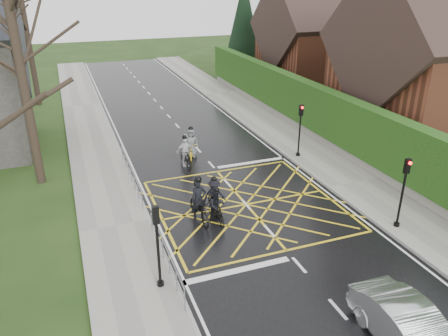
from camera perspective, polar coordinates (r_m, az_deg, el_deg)
ground at (r=20.54m, az=2.90°, el=-4.79°), size 120.00×120.00×0.00m
road at (r=20.54m, az=2.90°, el=-4.78°), size 9.00×80.00×0.01m
sidewalk_right at (r=23.32m, az=16.59°, el=-1.96°), size 3.00×80.00×0.15m
sidewalk_left at (r=19.21m, az=-13.93°, el=-7.46°), size 3.00×80.00×0.15m
stone_wall at (r=28.67m, az=12.50°, el=3.94°), size 0.50×38.00×0.70m
hedge at (r=28.14m, az=12.82°, el=7.30°), size 0.90×38.00×2.80m
house_near at (r=30.52m, az=26.75°, el=11.74°), size 11.80×9.80×11.30m
house_far at (r=41.30m, az=12.41°, el=15.69°), size 9.80×8.80×10.30m
conifer at (r=46.42m, az=2.59°, el=17.83°), size 4.60×4.60×10.00m
tree_near at (r=22.65m, az=-25.96°, el=16.73°), size 9.24×9.24×11.44m
tree_far at (r=38.65m, az=-24.72°, el=17.89°), size 8.40×8.40×10.40m
railing_south at (r=16.05m, az=-7.63°, el=-10.70°), size 0.05×5.04×1.03m
railing_north at (r=22.56m, az=-12.08°, el=-0.35°), size 0.05×6.04×1.03m
traffic_light_ne at (r=25.46m, az=9.85°, el=4.76°), size 0.24×0.31×3.21m
traffic_light_se at (r=19.26m, az=22.26°, el=-3.16°), size 0.24×0.31×3.21m
traffic_light_sw at (r=14.68m, az=-8.63°, el=-10.27°), size 0.24×0.31×3.21m
cyclist_rear at (r=19.02m, az=-3.25°, el=-4.98°), size 0.89×2.18×2.07m
cyclist_back at (r=18.90m, az=-0.89°, el=-5.34°), size 0.73×1.63×1.63m
cyclist_mid at (r=19.62m, az=-1.25°, el=-4.11°), size 1.04×1.80×1.74m
cyclist_front at (r=24.37m, az=-5.05°, el=1.70°), size 1.02×1.87×1.85m
cyclist_lead at (r=25.65m, az=-4.27°, el=2.80°), size 1.27×2.05×1.88m
car at (r=14.03m, az=23.32°, el=-19.16°), size 1.61×4.28×1.40m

